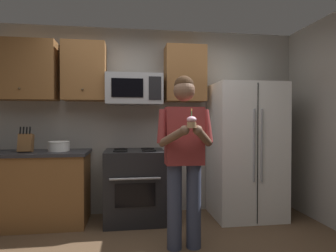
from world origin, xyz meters
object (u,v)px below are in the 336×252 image
at_px(cupcake, 192,122).
at_px(oven_range, 135,185).
at_px(microwave, 134,90).
at_px(person, 184,151).
at_px(bowl_large_white, 59,146).
at_px(refrigerator, 246,150).
at_px(knife_block, 26,143).

bearing_deg(cupcake, oven_range, 111.58).
distance_m(oven_range, cupcake, 1.55).
xyz_separation_m(microwave, person, (0.48, -1.01, -0.72)).
distance_m(bowl_large_white, cupcake, 1.92).
bearing_deg(cupcake, bowl_large_white, 138.94).
relative_size(bowl_large_white, cupcake, 1.54).
height_order(oven_range, refrigerator, refrigerator).
distance_m(refrigerator, person, 1.33).
xyz_separation_m(person, cupcake, (-0.00, -0.33, 0.30)).
relative_size(oven_range, microwave, 1.26).
height_order(refrigerator, knife_block, refrigerator).
bearing_deg(bowl_large_white, refrigerator, -1.56).
distance_m(knife_block, cupcake, 2.18).
distance_m(refrigerator, knife_block, 2.83).
distance_m(refrigerator, cupcake, 1.61).
bearing_deg(oven_range, knife_block, -178.73).
xyz_separation_m(oven_range, microwave, (0.00, 0.12, 1.26)).
distance_m(refrigerator, bowl_large_white, 2.45).
height_order(oven_range, person, person).
bearing_deg(oven_range, microwave, 89.98).
bearing_deg(microwave, cupcake, -70.19).
xyz_separation_m(oven_range, refrigerator, (1.50, -0.04, 0.44)).
bearing_deg(bowl_large_white, person, -32.67).
bearing_deg(bowl_large_white, knife_block, -171.36).
bearing_deg(person, knife_block, 154.53).
bearing_deg(cupcake, knife_block, 146.64).
bearing_deg(person, cupcake, -90.00).
height_order(knife_block, person, person).
bearing_deg(microwave, knife_block, -173.59).
height_order(bowl_large_white, cupcake, cupcake).
height_order(microwave, bowl_large_white, microwave).
distance_m(oven_range, microwave, 1.26).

